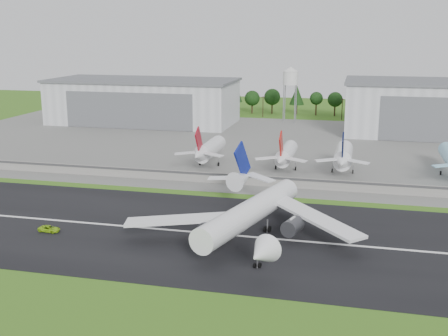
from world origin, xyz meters
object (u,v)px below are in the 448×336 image
(parked_jet_red_a, at_px, (208,150))
(main_airliner, at_px, (250,218))
(parked_jet_red_b, at_px, (285,155))
(ground_vehicle, at_px, (49,229))
(parked_jet_navy, at_px, (343,156))

(parked_jet_red_a, bearing_deg, main_airliner, -67.04)
(main_airliner, distance_m, parked_jet_red_a, 72.75)
(parked_jet_red_a, distance_m, parked_jet_red_b, 27.83)
(parked_jet_red_a, bearing_deg, ground_vehicle, -104.88)
(parked_jet_red_a, xyz_separation_m, parked_jet_red_b, (27.83, -0.05, -0.28))
(main_airliner, bearing_deg, parked_jet_red_b, -73.69)
(main_airliner, height_order, parked_jet_red_b, main_airliner)
(ground_vehicle, distance_m, parked_jet_red_b, 88.59)
(parked_jet_red_b, height_order, parked_jet_navy, parked_jet_navy)
(ground_vehicle, height_order, parked_jet_red_b, parked_jet_red_b)
(main_airliner, xyz_separation_m, parked_jet_red_b, (-0.54, 66.93, 0.99))
(main_airliner, bearing_deg, ground_vehicle, 24.80)
(main_airliner, bearing_deg, parked_jet_red_a, -51.19)
(parked_jet_red_a, xyz_separation_m, parked_jet_navy, (47.45, 0.02, 0.11))
(parked_jet_red_b, bearing_deg, main_airliner, -89.54)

